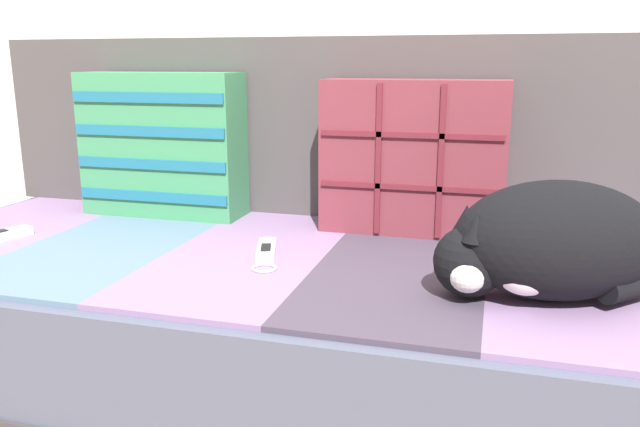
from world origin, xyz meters
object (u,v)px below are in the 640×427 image
at_px(throw_pillow_quilted, 413,157).
at_px(sleeping_cat, 546,244).
at_px(game_remote_near, 266,252).
at_px(throw_pillow_striped, 163,145).
at_px(couch, 329,342).

xyz_separation_m(throw_pillow_quilted, sleeping_cat, (0.27, -0.37, -0.08)).
distance_m(throw_pillow_quilted, game_remote_near, 0.41).
distance_m(throw_pillow_striped, game_remote_near, 0.50).
height_order(throw_pillow_quilted, throw_pillow_striped, throw_pillow_striped).
relative_size(sleeping_cat, game_remote_near, 2.06).
bearing_deg(throw_pillow_striped, throw_pillow_quilted, 0.04).
bearing_deg(game_remote_near, throw_pillow_quilted, 47.27).
relative_size(throw_pillow_quilted, sleeping_cat, 1.05).
bearing_deg(game_remote_near, sleeping_cat, -9.65).
distance_m(sleeping_cat, game_remote_near, 0.54).
bearing_deg(couch, sleeping_cat, -20.57).
relative_size(couch, throw_pillow_quilted, 4.94).
relative_size(couch, game_remote_near, 10.72).
bearing_deg(sleeping_cat, throw_pillow_quilted, 126.28).
height_order(throw_pillow_quilted, sleeping_cat, throw_pillow_quilted).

